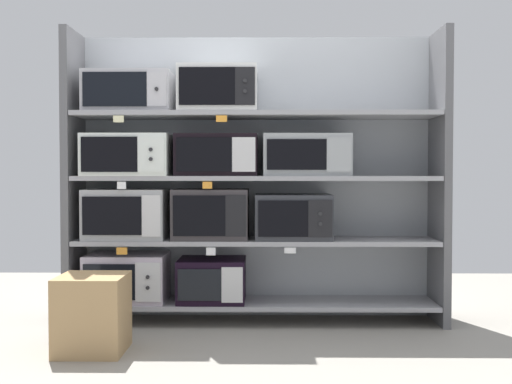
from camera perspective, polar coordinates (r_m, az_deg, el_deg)
The scene contains 26 objects.
ground at distance 3.26m, azimuth -0.22°, elevation -15.94°, with size 6.33×6.00×0.02m, color gray.
back_panel at distance 4.32m, azimuth 0.04°, elevation 1.37°, with size 2.53×0.04×1.90m, color #9EA3A8.
upright_left at distance 4.29m, azimuth -16.20°, elevation 1.29°, with size 0.05×0.40×1.90m, color #5B5B5E.
upright_right at distance 4.26m, azimuth 16.31°, elevation 1.29°, with size 0.05×0.40×1.90m, color #5B5B5E.
shelf_0 at distance 4.19m, azimuth -0.00°, elevation -10.04°, with size 2.33×0.40×0.03m, color #99999E.
microwave_0 at distance 4.25m, azimuth -11.59°, elevation -7.58°, with size 0.52×0.38×0.31m.
microwave_1 at distance 4.17m, azimuth -4.01°, elevation -7.94°, with size 0.43×0.38×0.28m.
shelf_1 at distance 4.12m, azimuth -0.00°, elevation -4.45°, with size 2.33×0.40×0.03m, color #99999E.
microwave_2 at distance 4.20m, azimuth -11.60°, elevation -1.95°, with size 0.52×0.38×0.32m.
microwave_3 at distance 4.12m, azimuth -4.08°, elevation -1.99°, with size 0.48×0.39×0.32m.
microwave_4 at distance 4.11m, azimuth 3.37°, elevation -2.23°, with size 0.49×0.40×0.29m.
price_tag_0 at distance 4.03m, azimuth -12.06°, elevation -5.25°, with size 0.07×0.00×0.04m, color orange.
price_tag_1 at distance 3.94m, azimuth -4.11°, elevation -5.40°, with size 0.06×0.00×0.05m, color white.
price_tag_2 at distance 3.93m, azimuth 3.10°, elevation -5.32°, with size 0.07×0.00×0.04m, color white.
shelf_2 at distance 4.10m, azimuth -0.00°, elevation 1.26°, with size 2.33×0.40×0.03m, color #99999E.
microwave_5 at distance 4.19m, azimuth -11.44°, elevation 3.28°, with size 0.55×0.43×0.27m.
microwave_6 at distance 4.11m, azimuth -3.54°, elevation 3.34°, with size 0.52×0.37×0.27m.
microwave_7 at distance 4.11m, azimuth 4.58°, elevation 3.34°, with size 0.56×0.35×0.27m.
price_tag_3 at distance 4.00m, azimuth -12.09°, elevation 0.59°, with size 0.06×0.00×0.05m, color white.
price_tag_4 at distance 3.91m, azimuth -4.43°, elevation 0.62°, with size 0.06×0.00×0.04m, color orange.
shelf_3 at distance 4.12m, azimuth -0.00°, elevation 6.98°, with size 2.33×0.40×0.03m, color #99999E.
microwave_8 at distance 4.22m, azimuth -11.41°, elevation 8.83°, with size 0.56×0.34×0.26m.
microwave_9 at distance 4.14m, azimuth -3.43°, elevation 9.19°, with size 0.50×0.41×0.29m.
price_tag_5 at distance 4.01m, azimuth -12.35°, elevation 6.48°, with size 0.07×0.00×0.04m, color beige.
price_tag_6 at distance 3.92m, azimuth -3.14°, elevation 6.65°, with size 0.07×0.00×0.04m, color orange.
shipping_carton at distance 3.61m, azimuth -14.60°, elevation -10.61°, with size 0.36×0.36×0.42m, color tan.
Camera 1 is at (0.05, -4.10, 0.98)m, focal length 44.16 mm.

